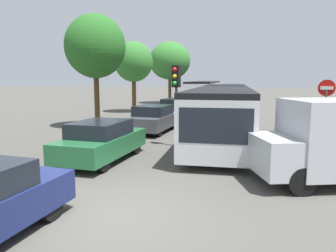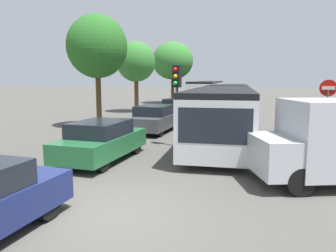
# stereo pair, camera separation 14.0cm
# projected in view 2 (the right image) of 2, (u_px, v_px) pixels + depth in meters

# --- Properties ---
(ground_plane) EXTENTS (200.00, 200.00, 0.00)m
(ground_plane) POSITION_uv_depth(u_px,v_px,m) (102.00, 214.00, 6.99)
(ground_plane) COLOR #4F4C47
(articulated_bus) EXTENTS (3.11, 16.51, 2.44)m
(articulated_bus) POSITION_uv_depth(u_px,v_px,m) (225.00, 106.00, 17.42)
(articulated_bus) COLOR silver
(articulated_bus) RESTS_ON ground
(city_bus_rear) EXTENTS (2.66, 11.73, 2.52)m
(city_bus_rear) POSITION_uv_depth(u_px,v_px,m) (207.00, 91.00, 37.27)
(city_bus_rear) COLOR silver
(city_bus_rear) RESTS_ON ground
(queued_car_green) EXTENTS (1.97, 4.15, 1.41)m
(queued_car_green) POSITION_uv_depth(u_px,v_px,m) (102.00, 141.00, 11.45)
(queued_car_green) COLOR #236638
(queued_car_green) RESTS_ON ground
(queued_car_graphite) EXTENTS (2.02, 4.24, 1.44)m
(queued_car_graphite) POSITION_uv_depth(u_px,v_px,m) (155.00, 119.00, 17.57)
(queued_car_graphite) COLOR #47474C
(queued_car_graphite) RESTS_ON ground
(queued_car_black) EXTENTS (2.07, 4.36, 1.48)m
(queued_car_black) POSITION_uv_depth(u_px,v_px,m) (179.00, 109.00, 22.87)
(queued_car_black) COLOR black
(queued_car_black) RESTS_ON ground
(traffic_light) EXTENTS (0.37, 0.39, 3.40)m
(traffic_light) POSITION_uv_depth(u_px,v_px,m) (177.00, 87.00, 13.64)
(traffic_light) COLOR #56595E
(traffic_light) RESTS_ON ground
(no_entry_sign) EXTENTS (0.70, 0.08, 2.82)m
(no_entry_sign) POSITION_uv_depth(u_px,v_px,m) (327.00, 102.00, 13.72)
(no_entry_sign) COLOR #56595E
(no_entry_sign) RESTS_ON ground
(tree_left_mid) EXTENTS (3.48, 3.48, 6.51)m
(tree_left_mid) POSITION_uv_depth(u_px,v_px,m) (97.00, 47.00, 18.84)
(tree_left_mid) COLOR #51381E
(tree_left_mid) RESTS_ON ground
(tree_left_far) EXTENTS (3.26, 3.26, 5.92)m
(tree_left_far) POSITION_uv_depth(u_px,v_px,m) (136.00, 63.00, 27.55)
(tree_left_far) COLOR #51381E
(tree_left_far) RESTS_ON ground
(tree_left_distant) EXTENTS (4.66, 4.66, 6.96)m
(tree_left_distant) POSITION_uv_depth(u_px,v_px,m) (173.00, 62.00, 37.06)
(tree_left_distant) COLOR #51381E
(tree_left_distant) RESTS_ON ground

